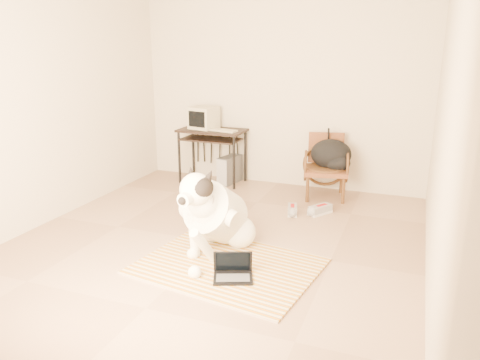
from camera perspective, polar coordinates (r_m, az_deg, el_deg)
The scene contains 16 objects.
floor at distance 4.80m, azimuth -3.02°, elevation -7.59°, with size 4.50×4.50×0.00m, color #9A795E.
wall_back at distance 6.53m, azimuth 4.95°, elevation 11.07°, with size 4.50×4.50×0.00m, color beige.
wall_front at distance 2.58m, azimuth -24.12°, elevation 1.47°, with size 4.50×4.50×0.00m, color beige.
wall_left at distance 5.55m, azimuth -22.73°, elevation 8.94°, with size 4.50×4.50×0.00m, color beige.
wall_right at distance 4.05m, azimuth 23.68°, elevation 6.50°, with size 4.50×4.50×0.00m, color beige.
rug at distance 4.30m, azimuth -1.52°, elevation -10.44°, with size 1.71×1.40×0.02m.
dog at distance 4.47m, azimuth -2.96°, elevation -4.33°, with size 0.62×1.31×0.94m.
laptop at distance 4.07m, azimuth -0.87°, elevation -11.05°, with size 0.40×0.35×0.23m.
computer_desk at distance 6.66m, azimuth -3.46°, elevation 5.24°, with size 0.94×0.53×0.77m.
crt_monitor at distance 6.70m, azimuth -4.46°, elevation 7.58°, with size 0.40×0.39×0.31m.
desk_keyboard at distance 6.50m, azimuth -2.03°, elevation 6.07°, with size 0.39×0.14×0.03m, color #BAB192.
pc_tower at distance 6.72m, azimuth -1.27°, elevation 1.27°, with size 0.25×0.45×0.39m.
rattan_chair at distance 6.17m, azimuth 10.40°, elevation 1.68°, with size 0.64×0.62×0.82m.
backpack at distance 6.14m, azimuth 11.17°, elevation 2.94°, with size 0.53×0.45×0.39m.
sneaker_left at distance 5.59m, azimuth 6.40°, elevation -3.67°, with size 0.18×0.29×0.10m.
sneaker_right at distance 5.62m, azimuth 9.75°, elevation -3.62°, with size 0.27×0.32×0.11m.
Camera 1 is at (1.80, -4.00, 1.95)m, focal length 35.00 mm.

